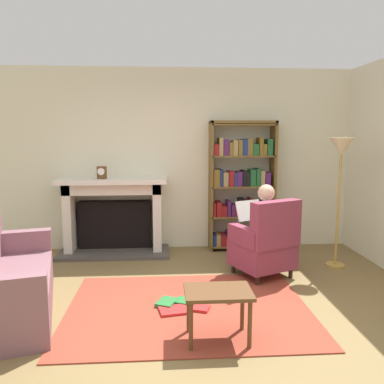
% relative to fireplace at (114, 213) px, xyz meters
% --- Properties ---
extents(ground, '(14.00, 14.00, 0.00)m').
position_rel_fireplace_xyz_m(ground, '(0.97, -2.30, -0.58)').
color(ground, olive).
extents(back_wall, '(5.60, 0.10, 2.70)m').
position_rel_fireplace_xyz_m(back_wall, '(0.97, 0.25, 0.77)').
color(back_wall, beige).
rests_on(back_wall, ground).
extents(area_rug, '(2.40, 1.80, 0.01)m').
position_rel_fireplace_xyz_m(area_rug, '(0.97, -2.00, -0.58)').
color(area_rug, brown).
rests_on(area_rug, ground).
extents(fireplace, '(1.58, 0.64, 1.11)m').
position_rel_fireplace_xyz_m(fireplace, '(0.00, 0.00, 0.00)').
color(fireplace, '#4C4742').
rests_on(fireplace, ground).
extents(mantel_clock, '(0.14, 0.14, 0.18)m').
position_rel_fireplace_xyz_m(mantel_clock, '(-0.14, -0.10, 0.61)').
color(mantel_clock, brown).
rests_on(mantel_clock, fireplace).
extents(bookshelf, '(0.97, 0.32, 1.92)m').
position_rel_fireplace_xyz_m(bookshelf, '(1.89, 0.03, 0.37)').
color(bookshelf, brown).
rests_on(bookshelf, ground).
extents(armchair_reading, '(0.84, 0.83, 0.97)m').
position_rel_fireplace_xyz_m(armchair_reading, '(1.96, -1.18, -0.16)').
color(armchair_reading, '#331E14').
rests_on(armchair_reading, ground).
extents(seated_reader, '(0.51, 0.60, 1.14)m').
position_rel_fireplace_xyz_m(seated_reader, '(1.91, -1.07, 0.04)').
color(seated_reader, silver).
rests_on(seated_reader, ground).
extents(sofa_floral, '(1.13, 1.83, 0.85)m').
position_rel_fireplace_xyz_m(sofa_floral, '(-0.79, -1.99, -0.26)').
color(sofa_floral, '#7E555D').
rests_on(sofa_floral, ground).
extents(side_table, '(0.56, 0.39, 0.45)m').
position_rel_fireplace_xyz_m(side_table, '(1.18, -2.62, -0.21)').
color(side_table, brown).
rests_on(side_table, ground).
extents(scattered_books, '(0.56, 0.44, 0.04)m').
position_rel_fireplace_xyz_m(scattered_books, '(0.87, -1.98, -0.56)').
color(scattered_books, '#267233').
rests_on(scattered_books, area_rug).
extents(floor_lamp, '(0.32, 0.32, 1.69)m').
position_rel_fireplace_xyz_m(floor_lamp, '(2.98, -0.85, 0.85)').
color(floor_lamp, '#B7933F').
rests_on(floor_lamp, ground).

